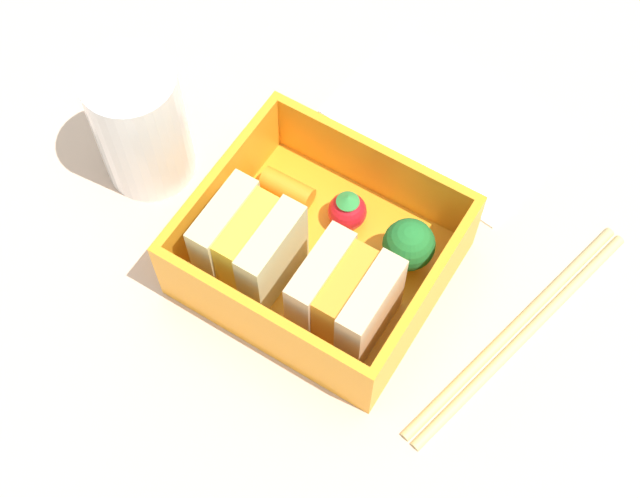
% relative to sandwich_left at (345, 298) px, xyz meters
% --- Properties ---
extents(ground_plane, '(1.20, 1.20, 0.02)m').
position_rel_sandwich_left_xyz_m(ground_plane, '(0.04, -0.03, -0.05)').
color(ground_plane, beige).
extents(bento_tray, '(0.16, 0.14, 0.01)m').
position_rel_sandwich_left_xyz_m(bento_tray, '(0.04, -0.03, -0.04)').
color(bento_tray, orange).
rests_on(bento_tray, ground_plane).
extents(bento_rim, '(0.16, 0.14, 0.05)m').
position_rel_sandwich_left_xyz_m(bento_rim, '(0.04, -0.03, -0.01)').
color(bento_rim, orange).
rests_on(bento_rim, bento_tray).
extents(sandwich_left, '(0.05, 0.06, 0.06)m').
position_rel_sandwich_left_xyz_m(sandwich_left, '(0.00, 0.00, 0.00)').
color(sandwich_left, '#E0B98B').
rests_on(sandwich_left, bento_tray).
extents(sandwich_center_left, '(0.05, 0.06, 0.06)m').
position_rel_sandwich_left_xyz_m(sandwich_center_left, '(0.07, 0.00, 0.00)').
color(sandwich_center_left, '#D3C589').
rests_on(sandwich_center_left, bento_tray).
extents(broccoli_floret, '(0.03, 0.03, 0.04)m').
position_rel_sandwich_left_xyz_m(broccoli_floret, '(-0.01, -0.06, -0.00)').
color(broccoli_floret, '#91C269').
rests_on(broccoli_floret, bento_tray).
extents(strawberry_far_left, '(0.03, 0.03, 0.03)m').
position_rel_sandwich_left_xyz_m(strawberry_far_left, '(0.04, -0.06, -0.02)').
color(strawberry_far_left, red).
rests_on(strawberry_far_left, bento_tray).
extents(carrot_stick_far_left, '(0.04, 0.02, 0.02)m').
position_rel_sandwich_left_xyz_m(carrot_stick_far_left, '(0.08, -0.06, -0.02)').
color(carrot_stick_far_left, orange).
rests_on(carrot_stick_far_left, bento_tray).
extents(chopstick_pair, '(0.07, 0.21, 0.01)m').
position_rel_sandwich_left_xyz_m(chopstick_pair, '(-0.10, -0.06, -0.04)').
color(chopstick_pair, tan).
rests_on(chopstick_pair, ground_plane).
extents(drinking_glass, '(0.06, 0.06, 0.10)m').
position_rel_sandwich_left_xyz_m(drinking_glass, '(0.18, -0.03, 0.01)').
color(drinking_glass, white).
rests_on(drinking_glass, ground_plane).
extents(folded_napkin, '(0.17, 0.13, 0.00)m').
position_rel_sandwich_left_xyz_m(folded_napkin, '(0.02, -0.18, -0.04)').
color(folded_napkin, white).
rests_on(folded_napkin, ground_plane).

